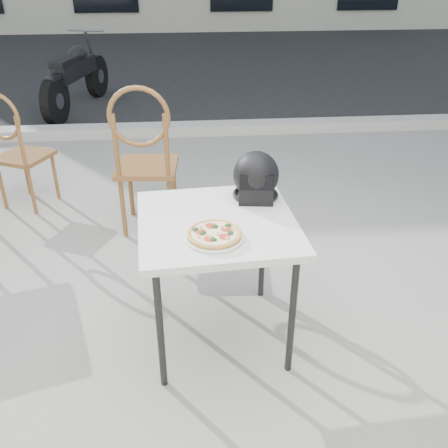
{
  "coord_description": "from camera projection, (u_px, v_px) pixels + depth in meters",
  "views": [
    {
      "loc": [
        0.05,
        -2.74,
        1.96
      ],
      "look_at": [
        0.23,
        -0.67,
        0.8
      ],
      "focal_mm": 40.0,
      "sensor_mm": 36.0,
      "label": 1
    }
  ],
  "objects": [
    {
      "name": "ground",
      "position": [
        181.0,
        281.0,
        3.34
      ],
      "size": [
        80.0,
        80.0,
        0.0
      ],
      "primitive_type": "plane",
      "color": "gray",
      "rests_on": "ground"
    },
    {
      "name": "cafe_table_main",
      "position": [
        217.0,
        232.0,
        2.55
      ],
      "size": [
        0.85,
        0.85,
        0.75
      ],
      "rotation": [
        0.0,
        0.0,
        0.07
      ],
      "color": "silver",
      "rests_on": "ground"
    },
    {
      "name": "helmet",
      "position": [
        256.0,
        178.0,
        2.7
      ],
      "size": [
        0.28,
        0.29,
        0.26
      ],
      "rotation": [
        0.0,
        0.0,
        -0.12
      ],
      "color": "black",
      "rests_on": "cafe_table_main"
    },
    {
      "name": "cafe_chair_side",
      "position": [
        15.0,
        145.0,
        4.02
      ],
      "size": [
        0.51,
        0.51,
        1.01
      ],
      "rotation": [
        0.0,
        0.0,
        2.7
      ],
      "color": "brown",
      "rests_on": "ground"
    },
    {
      "name": "street_asphalt",
      "position": [
        177.0,
        65.0,
        9.43
      ],
      "size": [
        30.0,
        8.0,
        0.0
      ],
      "primitive_type": "cube",
      "color": "black",
      "rests_on": "ground"
    },
    {
      "name": "curb",
      "position": [
        178.0,
        129.0,
        5.92
      ],
      "size": [
        30.0,
        0.25,
        0.12
      ],
      "primitive_type": "cube",
      "color": "#A7A39C",
      "rests_on": "ground"
    },
    {
      "name": "plate",
      "position": [
        214.0,
        237.0,
        2.35
      ],
      "size": [
        0.28,
        0.28,
        0.02
      ],
      "rotation": [
        0.0,
        0.0,
        -0.01
      ],
      "color": "white",
      "rests_on": "cafe_table_main"
    },
    {
      "name": "motorcycle",
      "position": [
        77.0,
        77.0,
        6.67
      ],
      "size": [
        0.66,
        1.92,
        0.97
      ],
      "rotation": [
        0.0,
        0.0,
        -0.25
      ],
      "color": "black",
      "rests_on": "street_asphalt"
    },
    {
      "name": "pizza",
      "position": [
        214.0,
        234.0,
        2.34
      ],
      "size": [
        0.32,
        0.32,
        0.03
      ],
      "rotation": [
        0.0,
        0.0,
        0.26
      ],
      "color": "#D4994D",
      "rests_on": "plate"
    },
    {
      "name": "cafe_chair_main",
      "position": [
        144.0,
        153.0,
        3.63
      ],
      "size": [
        0.48,
        0.48,
        1.16
      ],
      "rotation": [
        0.0,
        0.0,
        3.06
      ],
      "color": "brown",
      "rests_on": "ground"
    }
  ]
}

